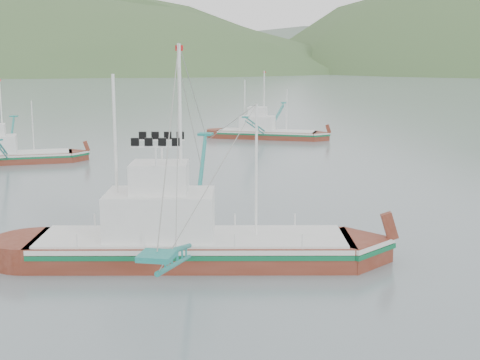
# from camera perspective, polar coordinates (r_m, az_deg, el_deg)

# --- Properties ---
(ground) EXTENTS (1200.00, 1200.00, 0.00)m
(ground) POSITION_cam_1_polar(r_m,az_deg,el_deg) (34.85, -1.74, -6.99)
(ground) COLOR slate
(ground) RESTS_ON ground
(main_boat) EXTENTS (16.83, 29.30, 11.97)m
(main_boat) POSITION_cam_1_polar(r_m,az_deg,el_deg) (34.34, -4.44, -3.70)
(main_boat) COLOR maroon
(main_boat) RESTS_ON ground
(bg_boat_far) EXTENTS (12.73, 22.65, 9.18)m
(bg_boat_far) POSITION_cam_1_polar(r_m,az_deg,el_deg) (84.95, 2.19, 4.40)
(bg_boat_far) COLOR maroon
(bg_boat_far) RESTS_ON ground
(bg_boat_left) EXTENTS (12.54, 20.82, 8.91)m
(bg_boat_left) POSITION_cam_1_polar(r_m,az_deg,el_deg) (69.47, -19.27, 2.86)
(bg_boat_left) COLOR maroon
(bg_boat_left) RESTS_ON ground
(headland_left) EXTENTS (448.00, 308.00, 210.00)m
(headland_left) POSITION_cam_1_polar(r_m,az_deg,el_deg) (434.82, -15.58, 8.93)
(headland_left) COLOR #3D5B2F
(headland_left) RESTS_ON ground
(ridge_distant) EXTENTS (960.00, 400.00, 240.00)m
(ridge_distant) POSITION_cam_1_polar(r_m,az_deg,el_deg) (593.04, 12.47, 9.44)
(ridge_distant) COLOR slate
(ridge_distant) RESTS_ON ground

